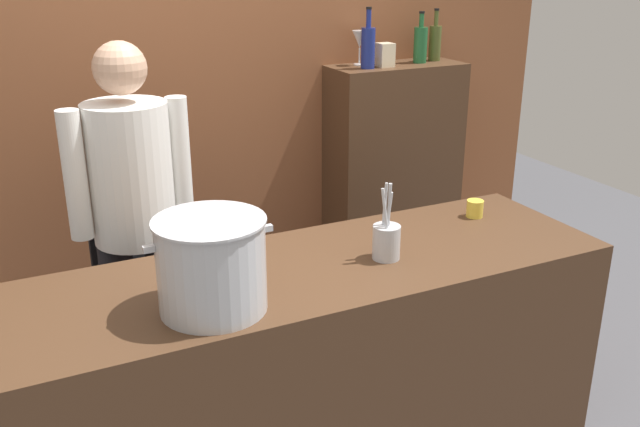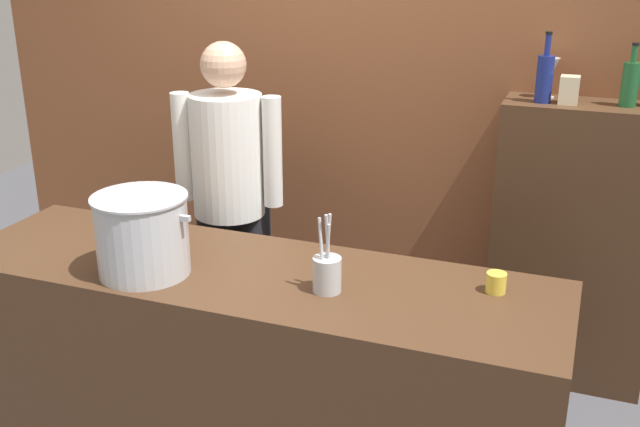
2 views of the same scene
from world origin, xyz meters
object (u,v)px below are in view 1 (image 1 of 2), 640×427
Objects in this scene: stockpot_large at (212,265)px; wine_glass_short at (360,40)px; wine_bottle_olive at (435,42)px; wine_bottle_cobalt at (368,46)px; utensil_crock at (386,240)px; spice_tin_cream at (385,55)px; wine_bottle_green at (420,44)px; butter_jar at (475,209)px; chef at (134,211)px.

wine_glass_short reaches higher than stockpot_large.
wine_bottle_olive is 0.91× the size of wine_bottle_cobalt.
spice_tin_cream is (0.70, 1.21, 0.48)m from utensil_crock.
utensil_crock is 1.75m from wine_bottle_olive.
wine_bottle_green is 2.22× the size of spice_tin_cream.
wine_bottle_cobalt is at bearing -170.56° from wine_bottle_olive.
wine_bottle_cobalt is 2.52× the size of spice_tin_cream.
stockpot_large is at bearing -132.78° from wine_glass_short.
wine_bottle_green is 1.51× the size of wine_glass_short.
wine_bottle_green reaches higher than butter_jar.
stockpot_large is 1.96m from spice_tin_cream.
wine_bottle_olive is at bearing 15.18° from wine_bottle_green.
utensil_crock is 4.03× the size of butter_jar.
wine_bottle_olive reaches higher than chef.
wine_bottle_cobalt is at bearing 88.66° from butter_jar.
utensil_crock is 1.44m from wine_bottle_cobalt.
wine_bottle_green is (0.36, 0.05, -0.01)m from wine_bottle_cobalt.
wine_bottle_olive is 1.55× the size of wine_glass_short.
wine_bottle_cobalt is 0.12m from spice_tin_cream.
wine_bottle_green is 0.25m from spice_tin_cream.
wine_bottle_olive is at bearing -4.46° from wine_glass_short.
chef is at bearing -157.50° from wine_glass_short.
wine_bottle_green is (0.38, 1.04, 0.56)m from butter_jar.
wine_bottle_cobalt is 1.71× the size of wine_glass_short.
spice_tin_cream is at bearing 4.92° from wine_bottle_cobalt.
stockpot_large is 1.39× the size of utensil_crock.
wine_bottle_olive is at bearing 9.44° from wine_bottle_cobalt.
chef is 1.54m from wine_bottle_cobalt.
stockpot_large reaches higher than butter_jar.
stockpot_large is (0.07, -0.84, 0.09)m from chef.
wine_bottle_olive is at bearing 50.11° from utensil_crock.
spice_tin_cream is at bearing -171.46° from chef.
wine_bottle_cobalt is at bearing 45.07° from stockpot_large.
butter_jar is 0.26× the size of wine_bottle_olive.
wine_bottle_green is at bearing 69.89° from butter_jar.
wine_bottle_olive reaches higher than utensil_crock.
chef is at bearing 158.06° from butter_jar.
wine_bottle_green reaches higher than utensil_crock.
wine_bottle_cobalt is (1.29, 1.30, 0.45)m from stockpot_large.
butter_jar is 0.24× the size of wine_bottle_cobalt.
spice_tin_cream is at bearing 42.94° from stockpot_large.
wine_bottle_olive is at bearing 37.84° from stockpot_large.
chef is at bearing -161.55° from wine_bottle_cobalt.
stockpot_large reaches higher than utensil_crock.
wine_bottle_olive is at bearing 65.02° from butter_jar.
utensil_crock is 1.63× the size of wine_glass_short.
chef is 6.01× the size of wine_bottle_green.
stockpot_large is at bearing -166.70° from butter_jar.
wine_bottle_green is at bearing -172.70° from chef.
stockpot_large is 0.71m from utensil_crock.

